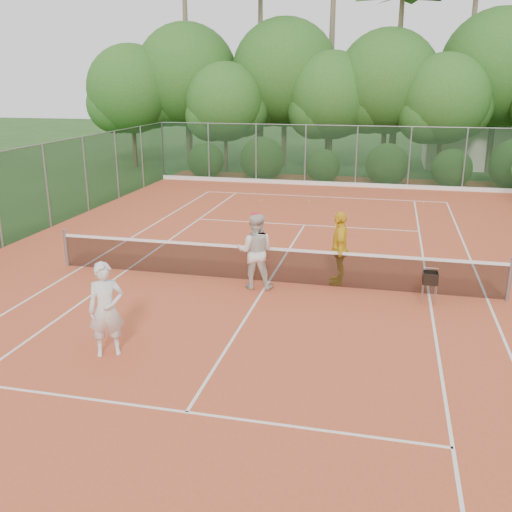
{
  "coord_description": "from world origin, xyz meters",
  "views": [
    {
      "loc": [
        2.93,
        -13.99,
        5.16
      ],
      "look_at": [
        -0.06,
        -1.2,
        1.1
      ],
      "focal_mm": 40.0,
      "sensor_mm": 36.0,
      "label": 1
    }
  ],
  "objects": [
    {
      "name": "stray_ball_b",
      "position": [
        -2.53,
        10.28,
        0.05
      ],
      "size": [
        0.07,
        0.07,
        0.07
      ],
      "primitive_type": "sphere",
      "color": "#C6E836",
      "rests_on": "clay_court"
    },
    {
      "name": "ground",
      "position": [
        0.0,
        0.0,
        0.0
      ],
      "size": [
        120.0,
        120.0,
        0.0
      ],
      "primitive_type": "plane",
      "color": "#224518",
      "rests_on": "ground"
    },
    {
      "name": "player_center_grp",
      "position": [
        -0.25,
        -0.48,
        1.01
      ],
      "size": [
        1.02,
        0.84,
        1.99
      ],
      "color": "silver",
      "rests_on": "clay_court"
    },
    {
      "name": "player_white",
      "position": [
        -2.18,
        -4.78,
        0.96
      ],
      "size": [
        0.82,
        0.73,
        1.87
      ],
      "primitive_type": "imported",
      "rotation": [
        0.0,
        0.0,
        0.51
      ],
      "color": "silver",
      "rests_on": "clay_court"
    },
    {
      "name": "tropical_treeline",
      "position": [
        1.43,
        20.22,
        5.11
      ],
      "size": [
        32.1,
        8.49,
        15.03
      ],
      "color": "brown",
      "rests_on": "ground"
    },
    {
      "name": "fence_back",
      "position": [
        0.0,
        15.0,
        1.52
      ],
      "size": [
        18.07,
        0.07,
        3.0
      ],
      "color": "#19381E",
      "rests_on": "clay_court"
    },
    {
      "name": "player_yellow",
      "position": [
        1.81,
        0.34,
        0.99
      ],
      "size": [
        0.59,
        1.18,
        1.94
      ],
      "primitive_type": "imported",
      "rotation": [
        0.0,
        0.0,
        -1.46
      ],
      "color": "yellow",
      "rests_on": "clay_court"
    },
    {
      "name": "clay_court",
      "position": [
        0.0,
        0.0,
        0.01
      ],
      "size": [
        18.0,
        36.0,
        0.02
      ],
      "primitive_type": "cube",
      "color": "#C5512D",
      "rests_on": "ground"
    },
    {
      "name": "court_markings",
      "position": [
        0.0,
        0.0,
        0.02
      ],
      "size": [
        11.03,
        23.83,
        0.01
      ],
      "color": "white",
      "rests_on": "clay_court"
    },
    {
      "name": "club_building",
      "position": [
        9.0,
        24.0,
        1.5
      ],
      "size": [
        8.0,
        5.0,
        3.0
      ],
      "primitive_type": "cube",
      "color": "beige",
      "rests_on": "ground"
    },
    {
      "name": "ball_hopper",
      "position": [
        4.06,
        -0.55,
        0.63
      ],
      "size": [
        0.34,
        0.34,
        0.78
      ],
      "rotation": [
        0.0,
        0.0,
        0.41
      ],
      "color": "gray",
      "rests_on": "clay_court"
    },
    {
      "name": "stray_ball_a",
      "position": [
        -0.44,
        10.74,
        0.05
      ],
      "size": [
        0.07,
        0.07,
        0.07
      ],
      "primitive_type": "sphere",
      "color": "#B8CF30",
      "rests_on": "clay_court"
    },
    {
      "name": "stray_ball_c",
      "position": [
        4.5,
        11.55,
        0.05
      ],
      "size": [
        0.07,
        0.07,
        0.07
      ],
      "primitive_type": "sphere",
      "color": "gold",
      "rests_on": "clay_court"
    },
    {
      "name": "tennis_net",
      "position": [
        0.0,
        0.0,
        0.53
      ],
      "size": [
        11.97,
        0.1,
        1.1
      ],
      "color": "gray",
      "rests_on": "clay_court"
    }
  ]
}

